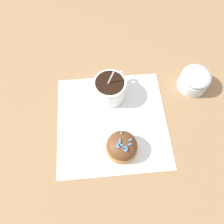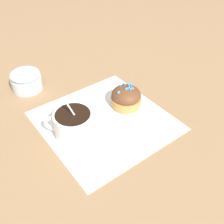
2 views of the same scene
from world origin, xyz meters
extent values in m
plane|color=#93704C|center=(0.00, 0.00, 0.00)|extent=(3.00, 3.00, 0.00)
cube|color=white|center=(0.00, 0.00, 0.00)|extent=(0.30, 0.30, 0.00)
cylinder|color=white|center=(-0.08, 0.01, 0.03)|extent=(0.09, 0.09, 0.06)
cylinder|color=black|center=(-0.08, 0.01, 0.06)|extent=(0.08, 0.08, 0.01)
torus|color=white|center=(-0.11, 0.04, 0.03)|extent=(0.03, 0.03, 0.04)
ellipsoid|color=silver|center=(-0.09, 0.03, 0.01)|extent=(0.03, 0.03, 0.01)
cylinder|color=silver|center=(-0.08, 0.00, 0.06)|extent=(0.03, 0.04, 0.09)
cylinder|color=#C18442|center=(0.08, 0.01, 0.01)|extent=(0.08, 0.08, 0.02)
ellipsoid|color=brown|center=(0.08, 0.01, 0.03)|extent=(0.07, 0.07, 0.04)
cube|color=#4C99EA|center=(0.08, 0.01, 0.06)|extent=(0.01, 0.00, 0.00)
cube|color=#4C99EA|center=(0.09, 0.00, 0.05)|extent=(0.01, 0.00, 0.00)
cube|color=#4C99EA|center=(0.09, 0.02, 0.05)|extent=(0.00, 0.01, 0.00)
cube|color=#4C99EA|center=(0.10, 0.01, 0.05)|extent=(0.01, 0.01, 0.00)
cube|color=#4C99EA|center=(0.10, 0.02, 0.05)|extent=(0.01, 0.00, 0.00)
cube|color=#4C99EA|center=(0.09, 0.00, 0.05)|extent=(0.00, 0.01, 0.00)
cube|color=#4C99EA|center=(0.09, 0.01, 0.06)|extent=(0.01, 0.01, 0.00)
cube|color=#4C99EA|center=(0.08, 0.03, 0.05)|extent=(0.01, 0.01, 0.00)
cube|color=#4C99EA|center=(0.08, 0.00, 0.06)|extent=(0.01, 0.00, 0.00)
cube|color=#4C99EA|center=(0.06, 0.01, 0.05)|extent=(0.01, 0.00, 0.00)
cube|color=#4C99EA|center=(0.07, 0.01, 0.06)|extent=(0.01, 0.00, 0.00)
cube|color=#4C99EA|center=(0.09, 0.03, 0.05)|extent=(0.00, 0.01, 0.00)
cylinder|color=silver|center=(-0.08, 0.24, 0.02)|extent=(0.08, 0.08, 0.04)
ellipsoid|color=silver|center=(-0.08, 0.24, 0.05)|extent=(0.08, 0.08, 0.03)
camera|label=1|loc=(0.23, -0.04, 0.53)|focal=35.00mm
camera|label=2|loc=(-0.29, -0.36, 0.42)|focal=42.00mm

